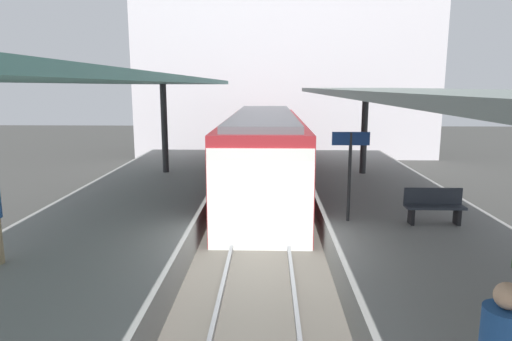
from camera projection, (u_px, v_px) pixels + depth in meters
The scene contains 12 objects.
ground_plane at pixel (259, 282), 10.06m from camera, with size 80.00×80.00×0.00m, color #383835.
platform_left at pixel (89, 258), 10.08m from camera, with size 4.40×28.00×1.00m, color gray.
platform_right at pixel (432, 262), 9.86m from camera, with size 4.40×28.00×1.00m, color gray.
track_ballast at pixel (259, 277), 10.05m from camera, with size 3.20×28.00×0.20m, color #59544C.
rail_near_side at pixel (227, 270), 10.04m from camera, with size 0.08×28.00×0.14m, color slate.
rail_far_side at pixel (291, 271), 9.99m from camera, with size 0.08×28.00×0.14m, color slate.
commuter_train at pixel (264, 154), 17.31m from camera, with size 2.78×12.62×3.10m.
canopy_left at pixel (101, 81), 10.74m from camera, with size 4.18×21.00×3.53m.
canopy_right at pixel (422, 95), 10.57m from camera, with size 4.18×21.00×3.21m.
platform_bench at pixel (434, 205), 10.91m from camera, with size 1.40×0.41×0.86m.
platform_sign at pixel (350, 156), 10.92m from camera, with size 0.90×0.08×2.21m.
station_building_backdrop at pixel (285, 67), 28.67m from camera, with size 18.00×6.00×11.00m, color #B7B2B7.
Camera 1 is at (0.22, -9.43, 4.29)m, focal length 31.68 mm.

